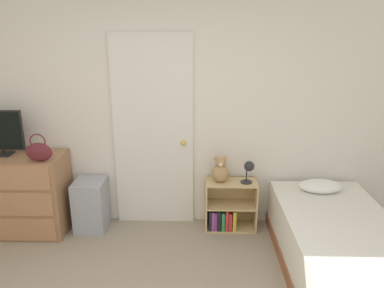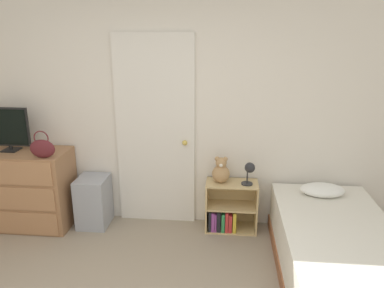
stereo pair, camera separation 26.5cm
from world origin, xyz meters
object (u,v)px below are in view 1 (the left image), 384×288
at_px(teddy_bear, 220,171).
at_px(storage_bin, 91,205).
at_px(bookshelf, 227,210).
at_px(bed, 341,250).
at_px(handbag, 39,152).
at_px(dresser, 15,194).
at_px(desk_lamp, 249,168).
at_px(tv, 1,132).

bearing_deg(teddy_bear, storage_bin, -178.33).
bearing_deg(bookshelf, teddy_bear, -179.85).
bearing_deg(bed, bookshelf, 138.69).
bearing_deg(bed, handbag, 168.98).
xyz_separation_m(handbag, bookshelf, (1.89, 0.28, -0.75)).
relative_size(dresser, storage_bin, 1.96).
relative_size(desk_lamp, bed, 0.13).
relative_size(teddy_bear, desk_lamp, 1.16).
height_order(storage_bin, bed, bed).
height_order(tv, storage_bin, tv).
height_order(tv, desk_lamp, tv).
height_order(dresser, storage_bin, dresser).
relative_size(handbag, storage_bin, 0.51).
relative_size(tv, handbag, 1.66).
height_order(dresser, bed, dresser).
height_order(handbag, desk_lamp, handbag).
xyz_separation_m(bookshelf, bed, (0.95, -0.83, 0.04)).
xyz_separation_m(dresser, teddy_bear, (2.20, 0.11, 0.24)).
distance_m(storage_bin, bed, 2.56).
bearing_deg(teddy_bear, desk_lamp, -8.21).
bearing_deg(dresser, teddy_bear, 2.85).
bearing_deg(handbag, storage_bin, 31.13).
bearing_deg(bookshelf, desk_lamp, -11.46).
bearing_deg(tv, desk_lamp, 1.03).
xyz_separation_m(dresser, tv, (-0.06, 0.02, 0.68)).
bearing_deg(dresser, desk_lamp, 1.53).
height_order(storage_bin, teddy_bear, teddy_bear).
height_order(handbag, bookshelf, handbag).
bearing_deg(dresser, tv, 160.85).
height_order(tv, teddy_bear, tv).
height_order(bookshelf, bed, bed).
relative_size(dresser, tv, 2.31).
xyz_separation_m(dresser, handbag, (0.40, -0.17, 0.54)).
xyz_separation_m(dresser, storage_bin, (0.79, 0.07, -0.15)).
height_order(storage_bin, desk_lamp, desk_lamp).
distance_m(dresser, bed, 3.31).
relative_size(handbag, desk_lamp, 1.16).
height_order(dresser, bookshelf, dresser).
relative_size(teddy_bear, bed, 0.15).
distance_m(dresser, handbag, 0.69).
bearing_deg(storage_bin, teddy_bear, 1.67).
bearing_deg(tv, handbag, -22.69).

